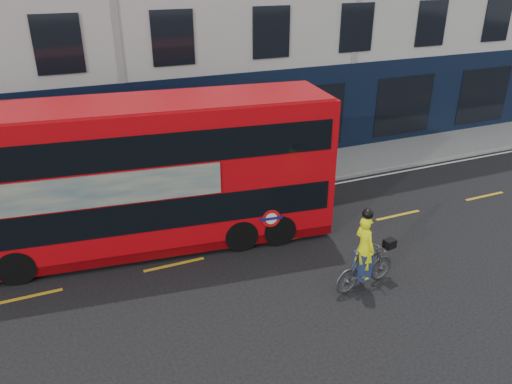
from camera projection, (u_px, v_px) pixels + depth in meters
ground at (188, 293)px, 13.36m from camera, size 120.00×120.00×0.00m
pavement at (141, 196)px, 18.76m from camera, size 60.00×3.00×0.12m
kerb at (149, 212)px, 17.50m from camera, size 60.00×0.12×0.13m
road_edge_line at (151, 218)px, 17.28m from camera, size 58.00×0.10×0.01m
lane_dashes at (174, 265)px, 14.61m from camera, size 58.00×0.12×0.01m
bus at (145, 175)px, 14.76m from camera, size 11.48×3.89×4.54m
cyclist at (365, 262)px, 13.30m from camera, size 2.03×0.84×2.40m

